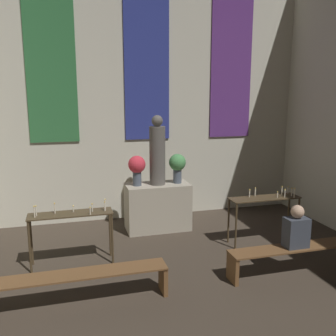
# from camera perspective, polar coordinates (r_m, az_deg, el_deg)

# --- Properties ---
(wall_back) EXTENTS (7.30, 0.16, 5.60)m
(wall_back) POSITION_cam_1_polar(r_m,az_deg,el_deg) (8.40, -3.32, 11.55)
(wall_back) COLOR beige
(wall_back) RESTS_ON ground_plane
(altar) EXTENTS (1.30, 0.64, 0.97)m
(altar) POSITION_cam_1_polar(r_m,az_deg,el_deg) (7.80, -1.59, -5.93)
(altar) COLOR #ADA38E
(altar) RESTS_ON ground_plane
(statue) EXTENTS (0.32, 0.32, 1.41)m
(statue) POSITION_cam_1_polar(r_m,az_deg,el_deg) (7.54, -1.63, 2.33)
(statue) COLOR #5B5651
(statue) RESTS_ON altar
(flower_vase_left) EXTENTS (0.35, 0.35, 0.61)m
(flower_vase_left) POSITION_cam_1_polar(r_m,az_deg,el_deg) (7.50, -4.76, 0.17)
(flower_vase_left) COLOR #4C5666
(flower_vase_left) RESTS_ON altar
(flower_vase_right) EXTENTS (0.35, 0.35, 0.61)m
(flower_vase_right) POSITION_cam_1_polar(r_m,az_deg,el_deg) (7.70, 1.44, 0.50)
(flower_vase_right) COLOR #4C5666
(flower_vase_right) RESTS_ON altar
(candle_rack_left) EXTENTS (1.35, 0.38, 1.09)m
(candle_rack_left) POSITION_cam_1_polar(r_m,az_deg,el_deg) (6.35, -14.56, -7.86)
(candle_rack_left) COLOR #473823
(candle_rack_left) RESTS_ON ground_plane
(candle_rack_right) EXTENTS (1.35, 0.38, 1.09)m
(candle_rack_right) POSITION_cam_1_polar(r_m,az_deg,el_deg) (7.28, 14.52, -5.39)
(candle_rack_right) COLOR #473823
(candle_rack_right) RESTS_ON ground_plane
(pew_back_left) EXTENTS (2.41, 0.36, 0.44)m
(pew_back_left) POSITION_cam_1_polar(r_m,az_deg,el_deg) (5.35, -13.56, -16.37)
(pew_back_left) COLOR brown
(pew_back_left) RESTS_ON ground_plane
(pew_back_right) EXTENTS (2.41, 0.36, 0.44)m
(pew_back_right) POSITION_cam_1_polar(r_m,az_deg,el_deg) (6.40, 19.65, -11.98)
(pew_back_right) COLOR brown
(pew_back_right) RESTS_ON ground_plane
(person_seated) EXTENTS (0.36, 0.24, 0.67)m
(person_seated) POSITION_cam_1_polar(r_m,az_deg,el_deg) (6.19, 18.97, -8.75)
(person_seated) COLOR #383D47
(person_seated) RESTS_ON pew_back_right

